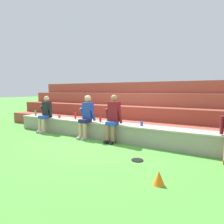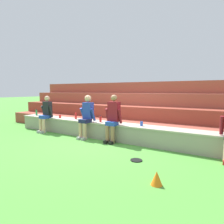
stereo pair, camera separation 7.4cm
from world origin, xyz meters
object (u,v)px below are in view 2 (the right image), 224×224
(person_far_left, at_px, (46,113))
(water_bottle_center_gap, at_px, (36,112))
(person_center, at_px, (113,117))
(water_bottle_mid_right, at_px, (76,116))
(plastic_cup_middle, at_px, (142,124))
(plastic_cup_right_end, at_px, (60,116))
(water_bottle_mid_left, at_px, (101,119))
(person_left_of_center, at_px, (86,115))
(sports_cone, at_px, (157,178))
(frisbee, at_px, (136,160))

(person_far_left, height_order, water_bottle_center_gap, person_far_left)
(person_center, height_order, water_bottle_mid_right, person_center)
(person_far_left, xyz_separation_m, plastic_cup_middle, (3.66, 0.34, -0.12))
(person_far_left, distance_m, plastic_cup_right_end, 0.53)
(water_bottle_mid_left, bearing_deg, water_bottle_center_gap, 178.90)
(person_left_of_center, height_order, sports_cone, person_left_of_center)
(frisbee, height_order, sports_cone, sports_cone)
(water_bottle_center_gap, bearing_deg, water_bottle_mid_left, -1.10)
(person_far_left, distance_m, water_bottle_center_gap, 1.06)
(person_center, bearing_deg, sports_cone, -43.73)
(person_far_left, distance_m, frisbee, 4.32)
(person_left_of_center, bearing_deg, water_bottle_center_gap, 173.67)
(water_bottle_mid_right, xyz_separation_m, water_bottle_mid_left, (1.13, -0.08, -0.01))
(person_far_left, relative_size, plastic_cup_middle, 10.82)
(person_center, height_order, plastic_cup_right_end, person_center)
(person_center, height_order, water_bottle_mid_left, person_center)
(plastic_cup_right_end, relative_size, frisbee, 0.41)
(water_bottle_mid_right, distance_m, plastic_cup_middle, 2.53)
(sports_cone, bearing_deg, plastic_cup_right_end, 153.94)
(person_left_of_center, xyz_separation_m, plastic_cup_middle, (1.77, 0.31, -0.16))
(water_bottle_center_gap, distance_m, plastic_cup_right_end, 1.41)
(water_bottle_center_gap, height_order, sports_cone, water_bottle_center_gap)
(frisbee, bearing_deg, plastic_cup_right_end, 160.33)
(water_bottle_mid_left, bearing_deg, person_left_of_center, -144.80)
(sports_cone, bearing_deg, person_far_left, 158.91)
(person_left_of_center, xyz_separation_m, water_bottle_mid_right, (-0.76, 0.34, -0.11))
(person_center, relative_size, plastic_cup_middle, 11.42)
(plastic_cup_middle, height_order, plastic_cup_right_end, plastic_cup_middle)
(water_bottle_mid_left, height_order, frisbee, water_bottle_mid_left)
(water_bottle_mid_right, height_order, water_bottle_center_gap, water_bottle_center_gap)
(person_center, bearing_deg, frisbee, -40.32)
(water_bottle_mid_left, distance_m, sports_cone, 3.46)
(frisbee, bearing_deg, water_bottle_mid_left, 144.95)
(person_far_left, distance_m, water_bottle_mid_left, 2.28)
(water_bottle_center_gap, distance_m, plastic_cup_middle, 4.66)
(person_center, bearing_deg, plastic_cup_right_end, 173.93)
(water_bottle_center_gap, xyz_separation_m, sports_cone, (5.90, -2.24, -0.52))
(person_far_left, bearing_deg, plastic_cup_right_end, 36.89)
(plastic_cup_middle, bearing_deg, water_bottle_mid_right, 179.34)
(plastic_cup_middle, distance_m, frisbee, 1.56)
(water_bottle_center_gap, distance_m, frisbee, 5.36)
(plastic_cup_middle, relative_size, frisbee, 0.47)
(person_far_left, height_order, water_bottle_mid_left, person_far_left)
(plastic_cup_right_end, height_order, sports_cone, plastic_cup_right_end)
(sports_cone, bearing_deg, plastic_cup_middle, 118.98)
(person_far_left, height_order, frisbee, person_far_left)
(person_left_of_center, relative_size, water_bottle_center_gap, 5.69)
(plastic_cup_middle, distance_m, sports_cone, 2.59)
(plastic_cup_middle, height_order, frisbee, plastic_cup_middle)
(person_center, relative_size, water_bottle_mid_left, 6.75)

